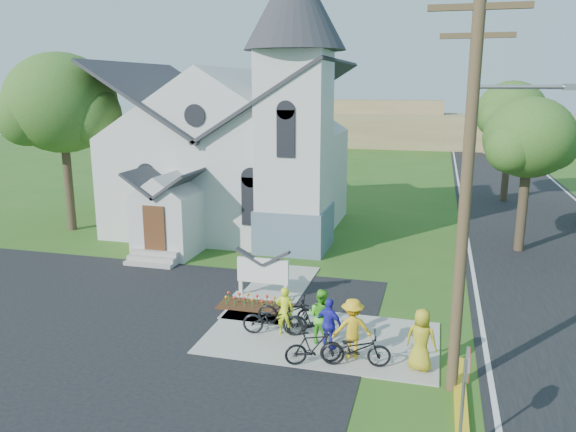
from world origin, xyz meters
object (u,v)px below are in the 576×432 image
(stop_sign, at_px, (466,379))
(utility_pole, at_px, (470,180))
(cyclist_0, at_px, (285,311))
(cyclist_3, at_px, (352,328))
(cyclist_4, at_px, (421,340))
(cyclist_2, at_px, (329,324))
(bike_1, at_px, (314,348))
(church_sign, at_px, (263,271))
(bike_3, at_px, (314,320))
(cyclist_1, at_px, (321,316))
(bike_4, at_px, (356,349))
(bike_2, at_px, (287,311))

(stop_sign, bearing_deg, utility_pole, 91.49)
(utility_pole, distance_m, cyclist_0, 7.05)
(cyclist_3, xyz_separation_m, cyclist_4, (1.89, -0.23, -0.00))
(stop_sign, relative_size, cyclist_2, 1.60)
(stop_sign, relative_size, bike_1, 1.54)
(cyclist_0, xyz_separation_m, bike_1, (1.27, -1.63, -0.28))
(church_sign, xyz_separation_m, bike_3, (2.46, -2.69, -0.47))
(cyclist_1, bearing_deg, cyclist_3, 164.43)
(church_sign, relative_size, bike_4, 1.16)
(cyclist_1, distance_m, bike_4, 1.73)
(cyclist_1, height_order, bike_3, cyclist_1)
(bike_4, bearing_deg, cyclist_4, -91.21)
(church_sign, xyz_separation_m, cyclist_0, (1.57, -2.77, -0.22))
(utility_pole, xyz_separation_m, cyclist_0, (-4.99, 1.93, -4.59))
(bike_1, relative_size, bike_4, 0.85)
(cyclist_0, xyz_separation_m, cyclist_1, (1.18, -0.27, 0.07))
(cyclist_0, height_order, cyclist_1, cyclist_1)
(cyclist_2, relative_size, bike_4, 0.82)
(bike_4, bearing_deg, cyclist_1, 36.76)
(stop_sign, distance_m, cyclist_4, 3.68)
(utility_pole, height_order, bike_1, utility_pole)
(stop_sign, relative_size, bike_3, 1.46)
(bike_1, bearing_deg, cyclist_3, -78.91)
(cyclist_1, distance_m, bike_3, 0.56)
(utility_pole, xyz_separation_m, cyclist_3, (-2.77, 0.98, -4.49))
(church_sign, relative_size, cyclist_4, 1.27)
(cyclist_0, xyz_separation_m, cyclist_3, (2.22, -0.96, 0.11))
(cyclist_3, bearing_deg, bike_3, -54.88)
(bike_2, bearing_deg, stop_sign, -137.66)
(cyclist_1, bearing_deg, utility_pole, 174.16)
(bike_2, bearing_deg, cyclist_4, -115.19)
(bike_2, height_order, bike_3, bike_3)
(stop_sign, bearing_deg, bike_3, 131.53)
(stop_sign, bearing_deg, bike_4, 129.75)
(cyclist_1, relative_size, bike_2, 0.86)
(church_sign, xyz_separation_m, cyclist_2, (3.09, -3.42, -0.20))
(cyclist_2, bearing_deg, church_sign, -25.00)
(church_sign, relative_size, cyclist_0, 1.45)
(cyclist_2, distance_m, bike_3, 1.00)
(bike_1, xyz_separation_m, bike_2, (-1.34, 2.22, 0.02))
(bike_3, bearing_deg, bike_4, -146.19)
(bike_2, distance_m, bike_3, 1.09)
(cyclist_0, xyz_separation_m, cyclist_4, (4.11, -1.19, 0.10))
(church_sign, xyz_separation_m, bike_4, (3.98, -4.21, -0.48))
(cyclist_0, distance_m, cyclist_2, 1.65)
(cyclist_1, relative_size, bike_3, 0.98)
(utility_pole, distance_m, bike_4, 5.52)
(church_sign, xyz_separation_m, utility_pole, (6.56, -4.70, 4.38))
(bike_1, bearing_deg, cyclist_2, -38.57)
(cyclist_4, bearing_deg, cyclist_2, 3.54)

